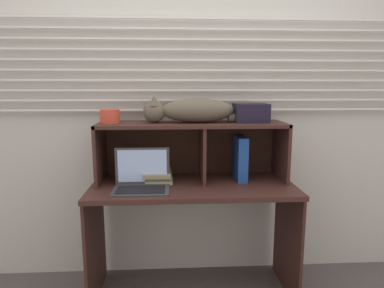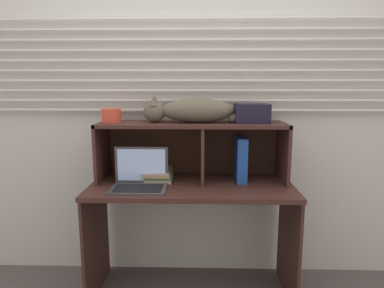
# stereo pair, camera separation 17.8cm
# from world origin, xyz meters

# --- Properties ---
(back_panel_with_blinds) EXTENTS (4.40, 0.08, 2.50)m
(back_panel_with_blinds) POSITION_xyz_m (0.00, 0.55, 1.26)
(back_panel_with_blinds) COLOR beige
(back_panel_with_blinds) RESTS_ON ground
(desk) EXTENTS (1.28, 0.56, 0.75)m
(desk) POSITION_xyz_m (0.00, 0.23, 0.59)
(desk) COLOR #3A201A
(desk) RESTS_ON ground
(hutch_shelf_unit) EXTENTS (1.20, 0.34, 0.38)m
(hutch_shelf_unit) POSITION_xyz_m (0.01, 0.36, 1.02)
(hutch_shelf_unit) COLOR #3A201A
(hutch_shelf_unit) RESTS_ON desk
(cat) EXTENTS (0.79, 0.18, 0.17)m
(cat) POSITION_xyz_m (0.00, 0.33, 1.21)
(cat) COLOR brown
(cat) RESTS_ON hutch_shelf_unit
(laptop) EXTENTS (0.33, 0.23, 0.24)m
(laptop) POSITION_xyz_m (-0.31, 0.15, 0.80)
(laptop) COLOR #373737
(laptop) RESTS_ON desk
(binder_upright) EXTENTS (0.06, 0.22, 0.29)m
(binder_upright) POSITION_xyz_m (0.32, 0.33, 0.90)
(binder_upright) COLOR navy
(binder_upright) RESTS_ON desk
(book_stack) EXTENTS (0.18, 0.26, 0.07)m
(book_stack) POSITION_xyz_m (-0.22, 0.33, 0.79)
(book_stack) COLOR tan
(book_stack) RESTS_ON desk
(small_basket) EXTENTS (0.12, 0.12, 0.09)m
(small_basket) POSITION_xyz_m (-0.52, 0.33, 1.18)
(small_basket) COLOR #C4432B
(small_basket) RESTS_ON hutch_shelf_unit
(storage_box) EXTENTS (0.22, 0.17, 0.12)m
(storage_box) POSITION_xyz_m (0.38, 0.33, 1.19)
(storage_box) COLOR black
(storage_box) RESTS_ON hutch_shelf_unit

